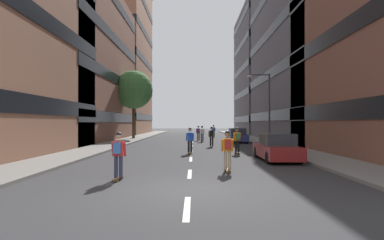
% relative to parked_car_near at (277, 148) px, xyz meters
% --- Properties ---
extents(ground_plane, '(146.87, 146.87, 0.00)m').
position_rel_parked_car_near_xyz_m(ground_plane, '(-4.81, 17.06, -0.70)').
color(ground_plane, '#333335').
extents(sidewalk_left, '(2.88, 67.32, 0.14)m').
position_rel_parked_car_near_xyz_m(sidewalk_left, '(-12.25, 20.12, -0.63)').
color(sidewalk_left, gray).
rests_on(sidewalk_left, ground_plane).
extents(sidewalk_right, '(2.88, 67.32, 0.14)m').
position_rel_parked_car_near_xyz_m(sidewalk_right, '(2.64, 20.12, -0.63)').
color(sidewalk_right, gray).
rests_on(sidewalk_right, ground_plane).
extents(lane_markings, '(0.16, 57.20, 0.01)m').
position_rel_parked_car_near_xyz_m(lane_markings, '(-4.81, 18.08, -0.70)').
color(lane_markings, silver).
rests_on(lane_markings, ground_plane).
extents(building_left_mid, '(12.47, 22.77, 18.04)m').
position_rel_parked_car_near_xyz_m(building_left_mid, '(-19.87, 17.94, 8.41)').
color(building_left_mid, brown).
rests_on(building_left_mid, ground_plane).
extents(building_left_far, '(12.47, 18.28, 31.21)m').
position_rel_parked_car_near_xyz_m(building_left_far, '(-19.87, 39.57, 15.00)').
color(building_left_far, '#9E6B51').
rests_on(building_left_far, ground_plane).
extents(building_right_mid, '(12.47, 22.47, 24.03)m').
position_rel_parked_car_near_xyz_m(building_right_mid, '(10.26, 17.94, 11.41)').
color(building_right_mid, slate).
rests_on(building_right_mid, ground_plane).
extents(building_right_far, '(12.47, 17.84, 22.70)m').
position_rel_parked_car_near_xyz_m(building_right_far, '(10.26, 39.57, 10.74)').
color(building_right_far, slate).
rests_on(building_right_far, ground_plane).
extents(parked_car_near, '(1.82, 4.40, 1.52)m').
position_rel_parked_car_near_xyz_m(parked_car_near, '(0.00, 0.00, 0.00)').
color(parked_car_near, maroon).
rests_on(parked_car_near, ground_plane).
extents(parked_car_mid, '(1.82, 4.40, 1.52)m').
position_rel_parked_car_near_xyz_m(parked_car_mid, '(0.00, 15.40, 0.00)').
color(parked_car_mid, navy).
rests_on(parked_car_mid, ground_plane).
extents(street_tree_near, '(4.82, 4.82, 8.54)m').
position_rel_parked_car_near_xyz_m(street_tree_near, '(-12.25, 21.21, 5.55)').
color(street_tree_near, '#4C3823').
rests_on(street_tree_near, sidewalk_left).
extents(streetlamp_right, '(2.13, 0.30, 6.50)m').
position_rel_parked_car_near_xyz_m(streetlamp_right, '(1.99, 11.01, 3.44)').
color(streetlamp_right, '#3F3F44').
rests_on(streetlamp_right, sidewalk_right).
extents(skater_0, '(0.55, 0.92, 1.78)m').
position_rel_parked_car_near_xyz_m(skater_0, '(-3.73, 16.13, 0.29)').
color(skater_0, brown).
rests_on(skater_0, ground_plane).
extents(skater_1, '(0.54, 0.91, 1.78)m').
position_rel_parked_car_near_xyz_m(skater_1, '(-3.18, -3.85, 0.32)').
color(skater_1, brown).
rests_on(skater_1, ground_plane).
extents(skater_2, '(0.56, 0.92, 1.78)m').
position_rel_parked_car_near_xyz_m(skater_2, '(-1.86, 25.57, 0.32)').
color(skater_2, brown).
rests_on(skater_2, ground_plane).
extents(skater_3, '(0.54, 0.91, 1.78)m').
position_rel_parked_car_near_xyz_m(skater_3, '(-7.43, -5.80, 0.32)').
color(skater_3, brown).
rests_on(skater_3, ground_plane).
extents(skater_4, '(0.55, 0.92, 1.78)m').
position_rel_parked_car_near_xyz_m(skater_4, '(-3.08, 9.47, 0.29)').
color(skater_4, brown).
rests_on(skater_4, ground_plane).
extents(skater_5, '(0.56, 0.92, 1.78)m').
position_rel_parked_car_near_xyz_m(skater_5, '(-1.69, 3.55, 0.32)').
color(skater_5, brown).
rests_on(skater_5, ground_plane).
extents(skater_6, '(0.54, 0.91, 1.78)m').
position_rel_parked_car_near_xyz_m(skater_6, '(-4.10, 18.42, 0.32)').
color(skater_6, brown).
rests_on(skater_6, ground_plane).
extents(skater_7, '(0.56, 0.92, 1.78)m').
position_rel_parked_car_near_xyz_m(skater_7, '(-4.90, 3.65, 0.29)').
color(skater_7, brown).
rests_on(skater_7, ground_plane).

